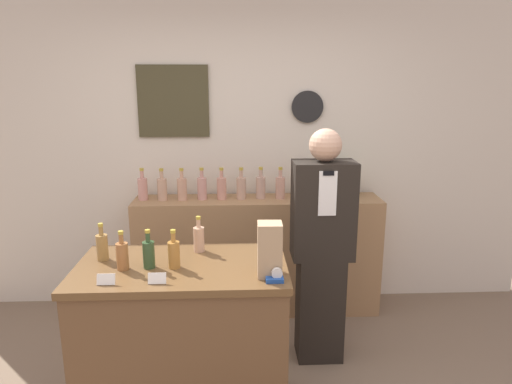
# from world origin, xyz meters

# --- Properties ---
(back_wall) EXTENTS (5.20, 0.09, 2.70)m
(back_wall) POSITION_xyz_m (-0.00, 2.00, 1.36)
(back_wall) COLOR beige
(back_wall) RESTS_ON ground_plane
(back_shelf) EXTENTS (2.05, 0.38, 1.00)m
(back_shelf) POSITION_xyz_m (0.18, 1.75, 0.50)
(back_shelf) COLOR #9E754C
(back_shelf) RESTS_ON ground_plane
(display_counter) EXTENTS (1.16, 0.65, 0.96)m
(display_counter) POSITION_xyz_m (-0.31, 0.45, 0.48)
(display_counter) COLOR brown
(display_counter) RESTS_ON ground_plane
(shopkeeper) EXTENTS (0.42, 0.26, 1.65)m
(shopkeeper) POSITION_xyz_m (0.59, 1.03, 0.82)
(shopkeeper) COLOR black
(shopkeeper) RESTS_ON ground_plane
(potted_plant) EXTENTS (0.24, 0.24, 0.31)m
(potted_plant) POSITION_xyz_m (0.91, 1.76, 1.16)
(potted_plant) COLOR #9E998E
(potted_plant) RESTS_ON back_shelf
(paper_bag) EXTENTS (0.13, 0.12, 0.29)m
(paper_bag) POSITION_xyz_m (0.17, 0.29, 1.11)
(paper_bag) COLOR tan
(paper_bag) RESTS_ON display_counter
(tape_dispenser) EXTENTS (0.09, 0.06, 0.07)m
(tape_dispenser) POSITION_xyz_m (0.19, 0.21, 0.99)
(tape_dispenser) COLOR #1E4799
(tape_dispenser) RESTS_ON display_counter
(price_card_left) EXTENTS (0.09, 0.02, 0.06)m
(price_card_left) POSITION_xyz_m (-0.65, 0.22, 0.99)
(price_card_left) COLOR white
(price_card_left) RESTS_ON display_counter
(price_card_right) EXTENTS (0.09, 0.02, 0.06)m
(price_card_right) POSITION_xyz_m (-0.40, 0.22, 0.99)
(price_card_right) COLOR white
(price_card_right) RESTS_ON display_counter
(counter_bottle_0) EXTENTS (0.06, 0.06, 0.22)m
(counter_bottle_0) POSITION_xyz_m (-0.76, 0.54, 1.05)
(counter_bottle_0) COLOR olive
(counter_bottle_0) RESTS_ON display_counter
(counter_bottle_1) EXTENTS (0.06, 0.06, 0.22)m
(counter_bottle_1) POSITION_xyz_m (-0.61, 0.40, 1.05)
(counter_bottle_1) COLOR #996034
(counter_bottle_1) RESTS_ON display_counter
(counter_bottle_2) EXTENTS (0.06, 0.06, 0.22)m
(counter_bottle_2) POSITION_xyz_m (-0.47, 0.42, 1.05)
(counter_bottle_2) COLOR #2E4828
(counter_bottle_2) RESTS_ON display_counter
(counter_bottle_3) EXTENTS (0.06, 0.06, 0.22)m
(counter_bottle_3) POSITION_xyz_m (-0.34, 0.41, 1.05)
(counter_bottle_3) COLOR #A67031
(counter_bottle_3) RESTS_ON display_counter
(counter_bottle_4) EXTENTS (0.06, 0.06, 0.22)m
(counter_bottle_4) POSITION_xyz_m (-0.22, 0.65, 1.05)
(counter_bottle_4) COLOR tan
(counter_bottle_4) RESTS_ON display_counter
(shelf_bottle_0) EXTENTS (0.08, 0.08, 0.27)m
(shelf_bottle_0) POSITION_xyz_m (-0.76, 1.76, 1.10)
(shelf_bottle_0) COLOR tan
(shelf_bottle_0) RESTS_ON back_shelf
(shelf_bottle_1) EXTENTS (0.08, 0.08, 0.27)m
(shelf_bottle_1) POSITION_xyz_m (-0.60, 1.74, 1.10)
(shelf_bottle_1) COLOR tan
(shelf_bottle_1) RESTS_ON back_shelf
(shelf_bottle_2) EXTENTS (0.08, 0.08, 0.27)m
(shelf_bottle_2) POSITION_xyz_m (-0.44, 1.74, 1.10)
(shelf_bottle_2) COLOR tan
(shelf_bottle_2) RESTS_ON back_shelf
(shelf_bottle_3) EXTENTS (0.08, 0.08, 0.27)m
(shelf_bottle_3) POSITION_xyz_m (-0.28, 1.76, 1.10)
(shelf_bottle_3) COLOR tan
(shelf_bottle_3) RESTS_ON back_shelf
(shelf_bottle_4) EXTENTS (0.08, 0.08, 0.27)m
(shelf_bottle_4) POSITION_xyz_m (-0.12, 1.75, 1.10)
(shelf_bottle_4) COLOR tan
(shelf_bottle_4) RESTS_ON back_shelf
(shelf_bottle_5) EXTENTS (0.08, 0.08, 0.27)m
(shelf_bottle_5) POSITION_xyz_m (0.04, 1.75, 1.10)
(shelf_bottle_5) COLOR tan
(shelf_bottle_5) RESTS_ON back_shelf
(shelf_bottle_6) EXTENTS (0.08, 0.08, 0.27)m
(shelf_bottle_6) POSITION_xyz_m (0.21, 1.77, 1.10)
(shelf_bottle_6) COLOR tan
(shelf_bottle_6) RESTS_ON back_shelf
(shelf_bottle_7) EXTENTS (0.08, 0.08, 0.27)m
(shelf_bottle_7) POSITION_xyz_m (0.37, 1.76, 1.10)
(shelf_bottle_7) COLOR tan
(shelf_bottle_7) RESTS_ON back_shelf
(shelf_bottle_8) EXTENTS (0.08, 0.08, 0.27)m
(shelf_bottle_8) POSITION_xyz_m (0.53, 1.76, 1.10)
(shelf_bottle_8) COLOR tan
(shelf_bottle_8) RESTS_ON back_shelf
(shelf_bottle_9) EXTENTS (0.08, 0.08, 0.27)m
(shelf_bottle_9) POSITION_xyz_m (0.69, 1.73, 1.10)
(shelf_bottle_9) COLOR tan
(shelf_bottle_9) RESTS_ON back_shelf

